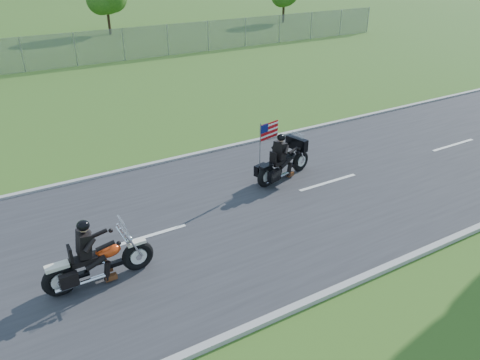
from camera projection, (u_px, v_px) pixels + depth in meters
ground at (215, 217)px, 12.86m from camera, size 420.00×420.00×0.00m
road at (215, 217)px, 12.85m from camera, size 120.00×8.00×0.04m
curb_north at (160, 163)px, 15.95m from camera, size 120.00×0.18×0.12m
curb_south at (305, 303)px, 9.72m from camera, size 120.00×0.18×0.12m
motorcycle_lead at (98, 263)px, 10.17m from camera, size 2.47×0.59×1.67m
motorcycle_follow at (284, 163)px, 14.73m from camera, size 2.32×1.01×1.96m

